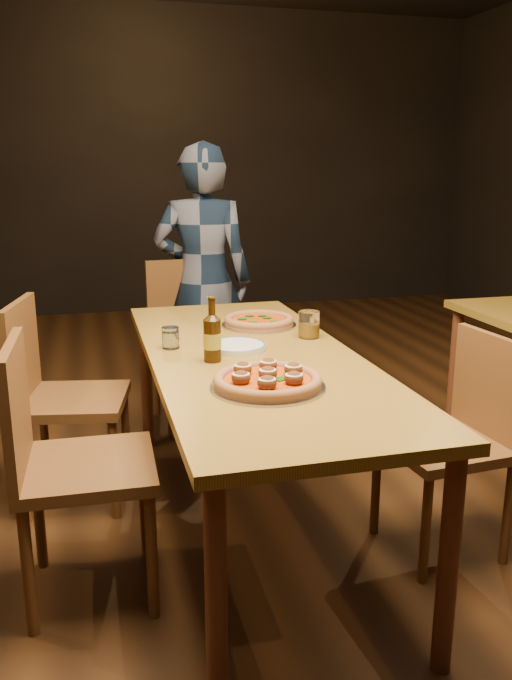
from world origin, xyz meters
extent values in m
plane|color=black|center=(0.00, 0.00, 0.00)|extent=(9.00, 9.00, 0.00)
plane|color=black|center=(0.00, 4.50, 1.50)|extent=(7.00, 0.00, 7.00)
cube|color=brown|center=(0.00, 0.00, 0.73)|extent=(0.80, 2.00, 0.04)
cylinder|color=#592C19|center=(-0.34, -0.94, 0.35)|extent=(0.06, 0.06, 0.71)
cylinder|color=#592C19|center=(-0.34, 0.94, 0.35)|extent=(0.06, 0.06, 0.71)
cylinder|color=#592C19|center=(0.34, -0.94, 0.35)|extent=(0.06, 0.06, 0.71)
cylinder|color=#592C19|center=(0.34, 0.94, 0.35)|extent=(0.06, 0.06, 0.71)
cylinder|color=#592C19|center=(1.36, 0.74, 0.35)|extent=(0.06, 0.06, 0.71)
cylinder|color=#B7B7BF|center=(-0.05, -0.41, 0.75)|extent=(0.39, 0.39, 0.01)
cylinder|color=#A27143|center=(-0.05, -0.41, 0.77)|extent=(0.36, 0.36, 0.02)
torus|color=#A27143|center=(-0.05, -0.41, 0.78)|extent=(0.36, 0.36, 0.04)
cylinder|color=#A73809|center=(-0.05, -0.41, 0.78)|extent=(0.29, 0.29, 0.00)
cylinder|color=#B7B7BF|center=(0.15, 0.46, 0.75)|extent=(0.35, 0.35, 0.01)
cylinder|color=#A27143|center=(0.15, 0.46, 0.77)|extent=(0.32, 0.32, 0.02)
torus|color=#A27143|center=(0.15, 0.46, 0.78)|extent=(0.32, 0.32, 0.04)
cylinder|color=#A73809|center=(0.15, 0.46, 0.78)|extent=(0.25, 0.25, 0.00)
cylinder|color=white|center=(-0.05, 0.08, 0.76)|extent=(0.23, 0.23, 0.02)
cylinder|color=black|center=(-0.17, -0.06, 0.83)|extent=(0.07, 0.07, 0.16)
cylinder|color=black|center=(-0.17, -0.06, 0.95)|extent=(0.03, 0.03, 0.08)
cylinder|color=gold|center=(-0.17, -0.06, 0.83)|extent=(0.07, 0.07, 0.06)
cylinder|color=white|center=(-0.30, 0.17, 0.79)|extent=(0.07, 0.07, 0.09)
cylinder|color=#AB7113|center=(0.30, 0.20, 0.81)|extent=(0.09, 0.09, 0.11)
imported|color=black|center=(0.06, 1.43, 0.80)|extent=(0.67, 0.53, 1.60)
camera|label=1|loc=(-0.62, -2.42, 1.46)|focal=35.00mm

